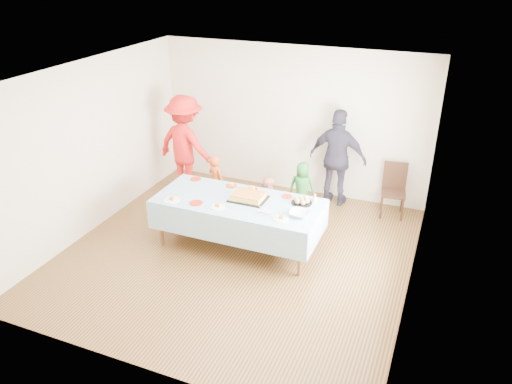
{
  "coord_description": "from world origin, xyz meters",
  "views": [
    {
      "loc": [
        2.68,
        -5.82,
        4.14
      ],
      "look_at": [
        0.18,
        0.3,
        0.93
      ],
      "focal_mm": 35.0,
      "sensor_mm": 36.0,
      "label": 1
    }
  ],
  "objects_px": {
    "dining_chair": "(394,186)",
    "birthday_cake": "(248,197)",
    "party_table": "(238,204)",
    "adult_left": "(186,145)"
  },
  "relations": [
    {
      "from": "party_table",
      "to": "adult_left",
      "type": "height_order",
      "value": "adult_left"
    },
    {
      "from": "party_table",
      "to": "birthday_cake",
      "type": "xyz_separation_m",
      "value": [
        0.13,
        0.09,
        0.1
      ]
    },
    {
      "from": "dining_chair",
      "to": "birthday_cake",
      "type": "bearing_deg",
      "value": -143.63
    },
    {
      "from": "party_table",
      "to": "birthday_cake",
      "type": "distance_m",
      "value": 0.19
    },
    {
      "from": "birthday_cake",
      "to": "dining_chair",
      "type": "relative_size",
      "value": 0.59
    },
    {
      "from": "birthday_cake",
      "to": "adult_left",
      "type": "relative_size",
      "value": 0.29
    },
    {
      "from": "dining_chair",
      "to": "adult_left",
      "type": "height_order",
      "value": "adult_left"
    },
    {
      "from": "adult_left",
      "to": "party_table",
      "type": "bearing_deg",
      "value": 149.77
    },
    {
      "from": "party_table",
      "to": "birthday_cake",
      "type": "height_order",
      "value": "birthday_cake"
    },
    {
      "from": "party_table",
      "to": "dining_chair",
      "type": "xyz_separation_m",
      "value": [
        2.03,
        1.97,
        -0.21
      ]
    }
  ]
}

